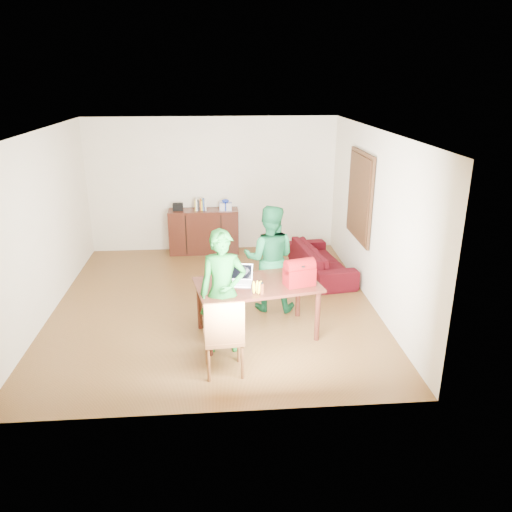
{
  "coord_description": "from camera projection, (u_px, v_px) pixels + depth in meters",
  "views": [
    {
      "loc": [
        0.08,
        -7.28,
        3.44
      ],
      "look_at": [
        0.6,
        -0.84,
        1.1
      ],
      "focal_mm": 35.0,
      "sensor_mm": 36.0,
      "label": 1
    }
  ],
  "objects": [
    {
      "name": "table",
      "position": [
        257.0,
        290.0,
        6.83
      ],
      "size": [
        1.79,
        1.22,
        0.77
      ],
      "rotation": [
        0.0,
        0.0,
        0.19
      ],
      "color": "black",
      "rests_on": "ground"
    },
    {
      "name": "person_near",
      "position": [
        223.0,
        292.0,
        6.4
      ],
      "size": [
        0.61,
        0.4,
        1.65
      ],
      "primitive_type": "imported",
      "rotation": [
        0.0,
        0.0,
        0.01
      ],
      "color": "#125218",
      "rests_on": "ground"
    },
    {
      "name": "chair",
      "position": [
        224.0,
        351.0,
        6.05
      ],
      "size": [
        0.5,
        0.48,
        1.02
      ],
      "rotation": [
        0.0,
        0.0,
        0.07
      ],
      "color": "brown",
      "rests_on": "ground"
    },
    {
      "name": "red_bag",
      "position": [
        299.0,
        275.0,
        6.71
      ],
      "size": [
        0.44,
        0.32,
        0.29
      ],
      "primitive_type": "cube",
      "rotation": [
        0.0,
        0.0,
        0.26
      ],
      "color": "#6E0A07",
      "rests_on": "table"
    },
    {
      "name": "sofa",
      "position": [
        321.0,
        260.0,
        9.09
      ],
      "size": [
        0.97,
        1.92,
        0.54
      ],
      "primitive_type": "imported",
      "rotation": [
        0.0,
        0.0,
        1.71
      ],
      "color": "#400C08",
      "rests_on": "ground"
    },
    {
      "name": "person_far",
      "position": [
        269.0,
        258.0,
        7.58
      ],
      "size": [
        0.9,
        0.76,
        1.65
      ],
      "primitive_type": "imported",
      "rotation": [
        0.0,
        0.0,
        2.96
      ],
      "color": "#12532C",
      "rests_on": "ground"
    },
    {
      "name": "laptop",
      "position": [
        239.0,
        281.0,
        6.76
      ],
      "size": [
        0.37,
        0.29,
        0.24
      ],
      "rotation": [
        0.0,
        0.0,
        -0.17
      ],
      "color": "white",
      "rests_on": "table"
    },
    {
      "name": "bottle",
      "position": [
        262.0,
        288.0,
        6.44
      ],
      "size": [
        0.07,
        0.07,
        0.16
      ],
      "primitive_type": "cylinder",
      "rotation": [
        0.0,
        0.0,
        0.31
      ],
      "color": "#502512",
      "rests_on": "table"
    },
    {
      "name": "room",
      "position": [
        213.0,
        223.0,
        7.67
      ],
      "size": [
        5.2,
        5.7,
        2.9
      ],
      "color": "#482C12",
      "rests_on": "ground"
    },
    {
      "name": "bananas",
      "position": [
        257.0,
        291.0,
        6.48
      ],
      "size": [
        0.19,
        0.14,
        0.07
      ],
      "primitive_type": null,
      "rotation": [
        0.0,
        0.0,
        -0.17
      ],
      "color": "gold",
      "rests_on": "table"
    }
  ]
}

